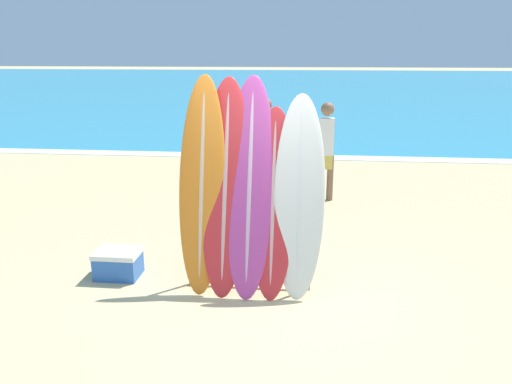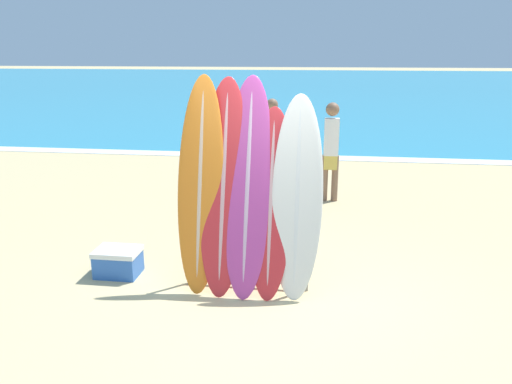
{
  "view_description": "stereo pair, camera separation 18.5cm",
  "coord_description": "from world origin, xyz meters",
  "px_view_note": "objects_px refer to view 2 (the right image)",
  "views": [
    {
      "loc": [
        0.29,
        -5.13,
        2.71
      ],
      "look_at": [
        -0.36,
        1.02,
        0.95
      ],
      "focal_mm": 35.0,
      "sensor_mm": 36.0,
      "label": 1
    },
    {
      "loc": [
        0.47,
        -5.11,
        2.71
      ],
      "look_at": [
        -0.36,
        1.02,
        0.95
      ],
      "focal_mm": 35.0,
      "sensor_mm": 36.0,
      "label": 2
    }
  ],
  "objects_px": {
    "surfboard_rack": "(247,248)",
    "surfboard_slot_4": "(297,197)",
    "person_near_water": "(331,148)",
    "surfboard_slot_2": "(248,186)",
    "surfboard_slot_3": "(271,203)",
    "surfboard_slot_1": "(224,186)",
    "person_mid_beach": "(272,138)",
    "cooler_box": "(118,262)",
    "surfboard_slot_0": "(200,184)"
  },
  "relations": [
    {
      "from": "surfboard_slot_0",
      "to": "cooler_box",
      "type": "distance_m",
      "value": 1.52
    },
    {
      "from": "surfboard_rack",
      "to": "surfboard_slot_1",
      "type": "distance_m",
      "value": 0.77
    },
    {
      "from": "person_near_water",
      "to": "cooler_box",
      "type": "relative_size",
      "value": 3.35
    },
    {
      "from": "surfboard_slot_3",
      "to": "person_near_water",
      "type": "distance_m",
      "value": 3.75
    },
    {
      "from": "surfboard_slot_3",
      "to": "person_mid_beach",
      "type": "bearing_deg",
      "value": 95.86
    },
    {
      "from": "surfboard_slot_3",
      "to": "surfboard_slot_4",
      "type": "relative_size",
      "value": 0.93
    },
    {
      "from": "person_mid_beach",
      "to": "cooler_box",
      "type": "height_order",
      "value": "person_mid_beach"
    },
    {
      "from": "surfboard_slot_1",
      "to": "person_mid_beach",
      "type": "height_order",
      "value": "surfboard_slot_1"
    },
    {
      "from": "cooler_box",
      "to": "surfboard_slot_2",
      "type": "bearing_deg",
      "value": -1.61
    },
    {
      "from": "surfboard_slot_3",
      "to": "person_near_water",
      "type": "height_order",
      "value": "surfboard_slot_3"
    },
    {
      "from": "surfboard_slot_1",
      "to": "surfboard_slot_3",
      "type": "relative_size",
      "value": 1.16
    },
    {
      "from": "surfboard_rack",
      "to": "person_near_water",
      "type": "distance_m",
      "value": 3.86
    },
    {
      "from": "surfboard_slot_0",
      "to": "surfboard_slot_4",
      "type": "distance_m",
      "value": 1.12
    },
    {
      "from": "surfboard_rack",
      "to": "surfboard_slot_1",
      "type": "xyz_separation_m",
      "value": [
        -0.27,
        0.07,
        0.72
      ]
    },
    {
      "from": "surfboard_slot_4",
      "to": "person_near_water",
      "type": "relative_size",
      "value": 1.24
    },
    {
      "from": "surfboard_slot_4",
      "to": "surfboard_slot_0",
      "type": "bearing_deg",
      "value": 178.32
    },
    {
      "from": "surfboard_slot_2",
      "to": "person_near_water",
      "type": "xyz_separation_m",
      "value": [
        0.98,
        3.63,
        -0.23
      ]
    },
    {
      "from": "surfboard_rack",
      "to": "person_mid_beach",
      "type": "bearing_deg",
      "value": 92.51
    },
    {
      "from": "cooler_box",
      "to": "person_mid_beach",
      "type": "bearing_deg",
      "value": 72.75
    },
    {
      "from": "surfboard_slot_3",
      "to": "surfboard_slot_4",
      "type": "xyz_separation_m",
      "value": [
        0.3,
        -0.0,
        0.08
      ]
    },
    {
      "from": "surfboard_rack",
      "to": "surfboard_slot_4",
      "type": "xyz_separation_m",
      "value": [
        0.57,
        0.02,
        0.63
      ]
    },
    {
      "from": "surfboard_rack",
      "to": "surfboard_slot_0",
      "type": "relative_size",
      "value": 0.59
    },
    {
      "from": "surfboard_slot_3",
      "to": "cooler_box",
      "type": "relative_size",
      "value": 3.88
    },
    {
      "from": "person_near_water",
      "to": "cooler_box",
      "type": "distance_m",
      "value": 4.52
    },
    {
      "from": "surfboard_slot_4",
      "to": "person_mid_beach",
      "type": "relative_size",
      "value": 1.27
    },
    {
      "from": "surfboard_slot_3",
      "to": "person_near_water",
      "type": "bearing_deg",
      "value": 79.15
    },
    {
      "from": "person_mid_beach",
      "to": "surfboard_slot_3",
      "type": "bearing_deg",
      "value": 145.49
    },
    {
      "from": "surfboard_rack",
      "to": "surfboard_slot_2",
      "type": "xyz_separation_m",
      "value": [
        0.01,
        0.07,
        0.73
      ]
    },
    {
      "from": "surfboard_rack",
      "to": "person_mid_beach",
      "type": "relative_size",
      "value": 0.82
    },
    {
      "from": "surfboard_rack",
      "to": "person_near_water",
      "type": "xyz_separation_m",
      "value": [
        0.98,
        3.7,
        0.5
      ]
    },
    {
      "from": "person_mid_beach",
      "to": "cooler_box",
      "type": "bearing_deg",
      "value": 122.38
    },
    {
      "from": "person_mid_beach",
      "to": "surfboard_rack",
      "type": "bearing_deg",
      "value": 142.14
    },
    {
      "from": "surfboard_slot_2",
      "to": "person_mid_beach",
      "type": "bearing_deg",
      "value": 92.62
    },
    {
      "from": "surfboard_slot_1",
      "to": "surfboard_slot_4",
      "type": "bearing_deg",
      "value": -3.18
    },
    {
      "from": "surfboard_slot_1",
      "to": "person_near_water",
      "type": "relative_size",
      "value": 1.34
    },
    {
      "from": "surfboard_slot_1",
      "to": "person_mid_beach",
      "type": "relative_size",
      "value": 1.37
    },
    {
      "from": "surfboard_slot_1",
      "to": "person_near_water",
      "type": "bearing_deg",
      "value": 70.95
    },
    {
      "from": "surfboard_slot_1",
      "to": "surfboard_slot_4",
      "type": "height_order",
      "value": "surfboard_slot_1"
    },
    {
      "from": "surfboard_slot_4",
      "to": "surfboard_slot_3",
      "type": "bearing_deg",
      "value": 179.88
    },
    {
      "from": "surfboard_slot_3",
      "to": "surfboard_slot_4",
      "type": "bearing_deg",
      "value": -0.12
    },
    {
      "from": "surfboard_rack",
      "to": "surfboard_slot_3",
      "type": "bearing_deg",
      "value": 4.68
    },
    {
      "from": "surfboard_rack",
      "to": "person_mid_beach",
      "type": "xyz_separation_m",
      "value": [
        -0.21,
        4.73,
        0.48
      ]
    },
    {
      "from": "surfboard_rack",
      "to": "person_near_water",
      "type": "bearing_deg",
      "value": 75.16
    },
    {
      "from": "surfboard_rack",
      "to": "surfboard_slot_4",
      "type": "bearing_deg",
      "value": 2.21
    },
    {
      "from": "surfboard_slot_0",
      "to": "surfboard_slot_4",
      "type": "xyz_separation_m",
      "value": [
        1.11,
        -0.03,
        -0.1
      ]
    },
    {
      "from": "surfboard_rack",
      "to": "surfboard_slot_4",
      "type": "height_order",
      "value": "surfboard_slot_4"
    },
    {
      "from": "surfboard_slot_3",
      "to": "surfboard_rack",
      "type": "bearing_deg",
      "value": -175.32
    },
    {
      "from": "cooler_box",
      "to": "surfboard_rack",
      "type": "bearing_deg",
      "value": -4.15
    },
    {
      "from": "surfboard_slot_4",
      "to": "person_near_water",
      "type": "distance_m",
      "value": 3.71
    },
    {
      "from": "surfboard_slot_1",
      "to": "cooler_box",
      "type": "height_order",
      "value": "surfboard_slot_1"
    }
  ]
}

